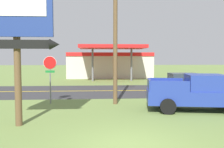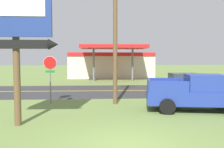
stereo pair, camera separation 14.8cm
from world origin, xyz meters
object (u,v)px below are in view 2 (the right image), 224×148
object	(u,v)px
motel_sign	(16,21)
stop_sign	(50,71)
car_silver_far_lane	(182,83)
gas_station	(111,64)
pickup_blue_parked_on_lawn	(197,93)
utility_pole	(115,23)

from	to	relation	value
motel_sign	stop_sign	bearing A→B (deg)	86.07
stop_sign	car_silver_far_lane	xyz separation A→B (m)	(9.62, 3.44, -1.20)
gas_station	pickup_blue_parked_on_lawn	xyz separation A→B (m)	(3.44, -22.66, -0.98)
stop_sign	car_silver_far_lane	distance (m)	10.29
utility_pole	car_silver_far_lane	distance (m)	7.94
pickup_blue_parked_on_lawn	gas_station	bearing A→B (deg)	98.63
car_silver_far_lane	pickup_blue_parked_on_lawn	bearing A→B (deg)	-102.58
stop_sign	gas_station	world-z (taller)	gas_station
motel_sign	gas_station	distance (m)	25.68
stop_sign	gas_station	bearing A→B (deg)	76.45
gas_station	pickup_blue_parked_on_lawn	size ratio (longest dim) A/B	2.20
stop_sign	pickup_blue_parked_on_lawn	bearing A→B (deg)	-17.47
motel_sign	car_silver_far_lane	size ratio (longest dim) A/B	1.52
motel_sign	utility_pole	world-z (taller)	utility_pole
gas_station	car_silver_far_lane	size ratio (longest dim) A/B	2.86
motel_sign	car_silver_far_lane	bearing A→B (deg)	40.23
gas_station	car_silver_far_lane	distance (m)	17.32
motel_sign	car_silver_far_lane	xyz separation A→B (m)	(9.96, 8.43, -3.49)
stop_sign	utility_pole	world-z (taller)	utility_pole
gas_station	utility_pole	bearing A→B (deg)	-92.27
motel_sign	utility_pole	distance (m)	6.37
utility_pole	car_silver_far_lane	xyz separation A→B (m)	(5.60, 3.84, -4.12)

